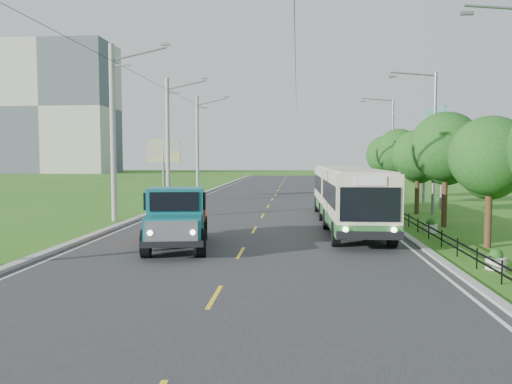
# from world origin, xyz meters

# --- Properties ---
(ground) EXTENTS (240.00, 240.00, 0.00)m
(ground) POSITION_xyz_m (0.00, 0.00, 0.00)
(ground) COLOR #2C6518
(ground) RESTS_ON ground
(road) EXTENTS (14.00, 120.00, 0.02)m
(road) POSITION_xyz_m (0.00, 20.00, 0.01)
(road) COLOR #28282B
(road) RESTS_ON ground
(curb_left) EXTENTS (0.40, 120.00, 0.15)m
(curb_left) POSITION_xyz_m (-7.20, 20.00, 0.07)
(curb_left) COLOR #9E9E99
(curb_left) RESTS_ON ground
(curb_right) EXTENTS (0.30, 120.00, 0.10)m
(curb_right) POSITION_xyz_m (7.15, 20.00, 0.05)
(curb_right) COLOR #9E9E99
(curb_right) RESTS_ON ground
(edge_line_left) EXTENTS (0.12, 120.00, 0.00)m
(edge_line_left) POSITION_xyz_m (-6.65, 20.00, 0.02)
(edge_line_left) COLOR silver
(edge_line_left) RESTS_ON road
(edge_line_right) EXTENTS (0.12, 120.00, 0.00)m
(edge_line_right) POSITION_xyz_m (6.65, 20.00, 0.02)
(edge_line_right) COLOR silver
(edge_line_right) RESTS_ON road
(centre_dash) EXTENTS (0.12, 2.20, 0.00)m
(centre_dash) POSITION_xyz_m (0.00, 0.00, 0.02)
(centre_dash) COLOR yellow
(centre_dash) RESTS_ON road
(railing_right) EXTENTS (0.04, 40.00, 0.60)m
(railing_right) POSITION_xyz_m (8.00, 14.00, 0.30)
(railing_right) COLOR black
(railing_right) RESTS_ON ground
(pole_near) EXTENTS (3.51, 0.32, 10.00)m
(pole_near) POSITION_xyz_m (-8.26, 9.00, 5.09)
(pole_near) COLOR gray
(pole_near) RESTS_ON ground
(pole_mid) EXTENTS (3.51, 0.32, 10.00)m
(pole_mid) POSITION_xyz_m (-8.26, 21.00, 5.09)
(pole_mid) COLOR gray
(pole_mid) RESTS_ON ground
(pole_far) EXTENTS (3.51, 0.32, 10.00)m
(pole_far) POSITION_xyz_m (-8.26, 33.00, 5.09)
(pole_far) COLOR gray
(pole_far) RESTS_ON ground
(tree_second) EXTENTS (3.18, 3.26, 5.30)m
(tree_second) POSITION_xyz_m (9.86, 2.14, 3.52)
(tree_second) COLOR #382314
(tree_second) RESTS_ON ground
(tree_third) EXTENTS (3.60, 3.62, 6.00)m
(tree_third) POSITION_xyz_m (9.86, 8.14, 3.99)
(tree_third) COLOR #382314
(tree_third) RESTS_ON ground
(tree_fourth) EXTENTS (3.24, 3.31, 5.40)m
(tree_fourth) POSITION_xyz_m (9.86, 14.14, 3.59)
(tree_fourth) COLOR #382314
(tree_fourth) RESTS_ON ground
(tree_fifth) EXTENTS (3.48, 3.52, 5.80)m
(tree_fifth) POSITION_xyz_m (9.86, 20.14, 3.85)
(tree_fifth) COLOR #382314
(tree_fifth) RESTS_ON ground
(tree_back) EXTENTS (3.30, 3.36, 5.50)m
(tree_back) POSITION_xyz_m (9.86, 26.14, 3.65)
(tree_back) COLOR #382314
(tree_back) RESTS_ON ground
(streetlight_mid) EXTENTS (3.02, 0.20, 9.07)m
(streetlight_mid) POSITION_xyz_m (10.64, 14.00, 4.90)
(streetlight_mid) COLOR slate
(streetlight_mid) RESTS_ON ground
(streetlight_far) EXTENTS (3.02, 0.20, 9.07)m
(streetlight_far) POSITION_xyz_m (10.64, 28.00, 4.90)
(streetlight_far) COLOR slate
(streetlight_far) RESTS_ON ground
(planter_front) EXTENTS (0.64, 0.64, 0.67)m
(planter_front) POSITION_xyz_m (8.60, -2.00, 0.29)
(planter_front) COLOR silver
(planter_front) RESTS_ON ground
(planter_near) EXTENTS (0.64, 0.64, 0.67)m
(planter_near) POSITION_xyz_m (8.60, 6.00, 0.29)
(planter_near) COLOR silver
(planter_near) RESTS_ON ground
(planter_mid) EXTENTS (0.64, 0.64, 0.67)m
(planter_mid) POSITION_xyz_m (8.60, 14.00, 0.29)
(planter_mid) COLOR silver
(planter_mid) RESTS_ON ground
(planter_far) EXTENTS (0.64, 0.64, 0.67)m
(planter_far) POSITION_xyz_m (8.60, 22.00, 0.29)
(planter_far) COLOR silver
(planter_far) RESTS_ON ground
(billboard_left) EXTENTS (3.00, 0.20, 5.20)m
(billboard_left) POSITION_xyz_m (-9.50, 24.00, 3.87)
(billboard_left) COLOR slate
(billboard_left) RESTS_ON ground
(billboard_right) EXTENTS (0.24, 6.00, 7.30)m
(billboard_right) POSITION_xyz_m (12.30, 20.00, 5.34)
(billboard_right) COLOR slate
(billboard_right) RESTS_ON ground
(apartment_near) EXTENTS (28.00, 14.00, 30.00)m
(apartment_near) POSITION_xyz_m (-55.00, 95.00, 15.00)
(apartment_near) COLOR #B7B2A3
(apartment_near) RESTS_ON ground
(apartment_far) EXTENTS (24.00, 14.00, 26.00)m
(apartment_far) POSITION_xyz_m (-80.00, 120.00, 13.00)
(apartment_far) COLOR #B7B2A3
(apartment_far) RESTS_ON ground
(bus) EXTENTS (2.84, 15.63, 3.01)m
(bus) POSITION_xyz_m (4.72, 8.08, 1.81)
(bus) COLOR #29672F
(bus) RESTS_ON ground
(dump_truck) EXTENTS (3.17, 6.18, 2.48)m
(dump_truck) POSITION_xyz_m (-2.69, 1.04, 1.40)
(dump_truck) COLOR #12646E
(dump_truck) RESTS_ON ground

